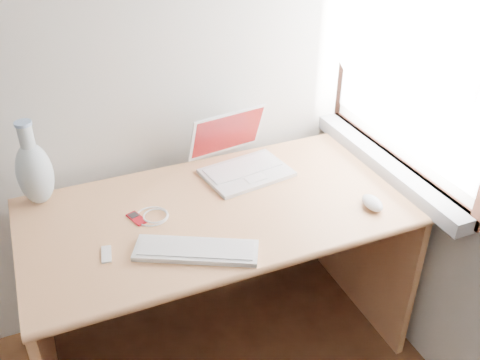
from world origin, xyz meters
name	(u,v)px	position (x,y,z in m)	size (l,w,h in m)	color
window	(409,49)	(1.72, 1.30, 1.28)	(0.11, 0.99, 1.10)	white
desk	(212,240)	(0.96, 1.40, 0.54)	(1.45, 0.72, 0.77)	tan
laptop	(242,158)	(1.15, 1.53, 0.82)	(0.37, 0.33, 0.23)	white
external_keyboard	(196,250)	(0.80, 1.10, 0.78)	(0.42, 0.30, 0.02)	white
mouse	(372,203)	(1.48, 1.09, 0.78)	(0.07, 0.11, 0.04)	white
ipod	(137,218)	(0.66, 1.36, 0.77)	(0.07, 0.10, 0.01)	#A20B17
cable_coil	(152,216)	(0.71, 1.35, 0.77)	(0.12, 0.12, 0.01)	white
remote	(106,254)	(0.52, 1.20, 0.77)	(0.03, 0.08, 0.01)	white
vase	(34,171)	(0.35, 1.60, 0.90)	(0.13, 0.13, 0.34)	silver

